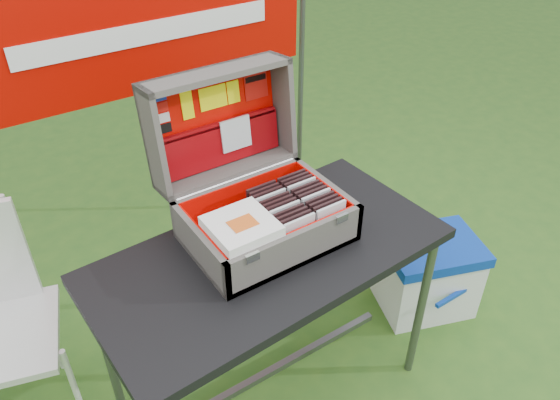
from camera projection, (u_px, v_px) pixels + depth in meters
ground at (286, 386)px, 2.44m from camera, size 80.00×80.00×0.00m
table at (270, 327)px, 2.20m from camera, size 1.32×0.71×0.81m
table_top at (269, 255)px, 1.98m from camera, size 1.32×0.71×0.04m
table_leg_fr at (420, 310)px, 2.30m from camera, size 0.04×0.04×0.77m
table_leg_bl at (107, 352)px, 2.12m from camera, size 0.04×0.04×0.77m
table_leg_br at (341, 243)px, 2.65m from camera, size 0.04×0.04×0.77m
table_brace at (271, 371)px, 2.36m from camera, size 1.14×0.03×0.03m
suitcase at (256, 168)px, 1.91m from camera, size 0.57×0.56×0.54m
suitcase_base_bottom at (267, 235)px, 2.02m from camera, size 0.57×0.40×0.02m
suitcase_base_wall_front at (297, 250)px, 1.85m from camera, size 0.57×0.02×0.15m
suitcase_base_wall_back at (240, 196)px, 2.11m from camera, size 0.57×0.02×0.15m
suitcase_base_wall_left at (199, 249)px, 1.86m from camera, size 0.02×0.40×0.15m
suitcase_base_wall_right at (326, 197)px, 2.11m from camera, size 0.02×0.40×0.15m
suitcase_liner_floor at (267, 232)px, 2.01m from camera, size 0.52×0.36×0.01m
suitcase_latch_left at (252, 257)px, 1.73m from camera, size 0.05×0.01×0.03m
suitcase_latch_right at (342, 218)px, 1.89m from camera, size 0.05×0.01×0.03m
suitcase_hinge at (237, 179)px, 2.08m from camera, size 0.51×0.02×0.02m
suitcase_lid_back at (214, 119)px, 2.08m from camera, size 0.57×0.07×0.40m
suitcase_lid_rim_far at (215, 73)px, 1.93m from camera, size 0.57×0.15×0.04m
suitcase_lid_rim_near at (228, 169)px, 2.13m from camera, size 0.57×0.15×0.04m
suitcase_lid_rim_left at (153, 144)px, 1.91m from camera, size 0.02×0.20×0.42m
suitcase_lid_rim_right at (282, 106)px, 2.15m from camera, size 0.02×0.20×0.42m
suitcase_lid_liner at (215, 120)px, 2.07m from camera, size 0.52×0.05×0.35m
suitcase_liner_wall_front at (295, 245)px, 1.86m from camera, size 0.52×0.01×0.13m
suitcase_liner_wall_back at (242, 196)px, 2.10m from camera, size 0.52×0.01×0.13m
suitcase_liner_wall_left at (203, 245)px, 1.86m from camera, size 0.01×0.36×0.13m
suitcase_liner_wall_right at (323, 196)px, 2.09m from camera, size 0.01×0.36×0.13m
suitcase_lid_pocket at (221, 144)px, 2.10m from camera, size 0.50×0.05×0.16m
suitcase_pocket_edge at (219, 125)px, 2.06m from camera, size 0.49×0.02×0.02m
suitcase_pocket_cd at (236, 134)px, 2.10m from camera, size 0.13×0.02×0.13m
lid_sticker_cc_a at (158, 97)px, 1.90m from camera, size 0.06×0.01×0.03m
lid_sticker_cc_b at (160, 108)px, 1.92m from camera, size 0.06×0.01×0.03m
lid_sticker_cc_c at (162, 118)px, 1.94m from camera, size 0.06×0.01×0.03m
lid_sticker_cc_d at (164, 129)px, 1.96m from camera, size 0.06×0.01×0.03m
lid_card_neon_tall at (187, 105)px, 1.97m from camera, size 0.05×0.02×0.11m
lid_card_neon_main at (213, 97)px, 2.02m from camera, size 0.11×0.01×0.09m
lid_card_neon_small at (233, 92)px, 2.06m from camera, size 0.05×0.01×0.09m
lid_sticker_band at (256, 86)px, 2.10m from camera, size 0.10×0.01×0.10m
lid_sticker_band_bar at (255, 78)px, 2.09m from camera, size 0.09×0.01×0.02m
cd_left_0 at (299, 235)px, 1.88m from camera, size 0.13×0.01×0.14m
cd_left_1 at (296, 232)px, 1.90m from camera, size 0.13×0.01×0.14m
cd_left_2 at (292, 229)px, 1.91m from camera, size 0.13×0.01×0.14m
cd_left_3 at (288, 225)px, 1.93m from camera, size 0.13×0.01×0.14m
cd_left_4 at (285, 222)px, 1.94m from camera, size 0.13×0.01×0.14m
cd_left_5 at (281, 219)px, 1.96m from camera, size 0.13×0.01×0.14m
cd_left_6 at (278, 216)px, 1.97m from camera, size 0.13×0.01×0.14m
cd_left_7 at (274, 213)px, 1.99m from camera, size 0.13×0.01×0.14m
cd_left_8 at (271, 210)px, 2.00m from camera, size 0.13×0.01×0.14m
cd_left_9 at (268, 207)px, 2.02m from camera, size 0.13×0.01×0.14m
cd_left_10 at (265, 204)px, 2.03m from camera, size 0.13×0.01×0.14m
cd_left_11 at (261, 201)px, 2.05m from camera, size 0.13×0.01×0.14m
cd_right_0 at (330, 222)px, 1.94m from camera, size 0.13×0.01×0.14m
cd_right_1 at (327, 219)px, 1.96m from camera, size 0.13×0.01×0.14m
cd_right_2 at (323, 215)px, 1.97m from camera, size 0.13×0.01×0.14m
cd_right_3 at (319, 212)px, 1.99m from camera, size 0.13×0.01×0.14m
cd_right_4 at (315, 209)px, 2.00m from camera, size 0.13×0.01×0.14m
cd_right_5 at (312, 206)px, 2.02m from camera, size 0.13×0.01×0.14m
cd_right_6 at (308, 204)px, 2.03m from camera, size 0.13×0.01×0.14m
cd_right_7 at (305, 201)px, 2.05m from camera, size 0.13×0.01×0.14m
cd_right_8 at (301, 198)px, 2.06m from camera, size 0.13×0.01×0.14m
cd_right_9 at (298, 195)px, 2.08m from camera, size 0.13×0.01×0.14m
cd_right_10 at (295, 192)px, 2.09m from camera, size 0.13×0.01×0.14m
cd_right_11 at (291, 190)px, 2.11m from camera, size 0.13×0.01×0.14m
songbook_0 at (242, 230)px, 1.82m from camera, size 0.21×0.21×0.00m
songbook_1 at (241, 228)px, 1.82m from camera, size 0.21×0.21×0.00m
songbook_2 at (241, 227)px, 1.81m from camera, size 0.21×0.21×0.00m
songbook_3 at (241, 226)px, 1.81m from camera, size 0.21×0.21×0.00m
songbook_4 at (241, 225)px, 1.81m from camera, size 0.21×0.21×0.00m
songbook_5 at (241, 224)px, 1.81m from camera, size 0.21×0.21×0.00m
songbook_6 at (241, 222)px, 1.80m from camera, size 0.21×0.21×0.00m
songbook_graphic at (243, 223)px, 1.79m from camera, size 0.09×0.07×0.00m
cooler at (427, 274)px, 2.74m from camera, size 0.55×0.49×0.41m
cooler_body at (426, 278)px, 2.75m from camera, size 0.52×0.46×0.35m
cooler_lid at (433, 248)px, 2.64m from camera, size 0.55×0.49×0.05m
cooler_handle at (457, 294)px, 2.60m from camera, size 0.27×0.02×0.02m
chair_leg_fr at (76, 393)px, 2.13m from camera, size 0.02×0.02×0.50m
chair_leg_br at (50, 331)px, 2.38m from camera, size 0.02×0.02×0.50m
chair_upright_right at (18, 244)px, 2.12m from camera, size 0.02×0.02×0.46m
cardboard_box at (352, 230)px, 3.00m from camera, size 0.42×0.18×0.44m
banner_post_right at (301, 83)px, 3.08m from camera, size 0.03×0.03×1.70m
banner at (149, 32)px, 2.42m from camera, size 1.60×0.02×0.55m
banner_text at (150, 33)px, 2.41m from camera, size 1.20×0.00×0.10m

